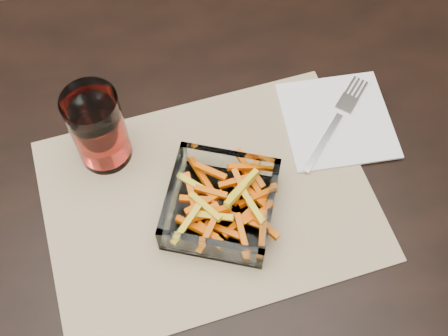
{
  "coord_description": "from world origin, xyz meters",
  "views": [
    {
      "loc": [
        -0.01,
        -0.32,
        1.46
      ],
      "look_at": [
        0.05,
        0.04,
        0.78
      ],
      "focal_mm": 45.0,
      "sensor_mm": 36.0,
      "label": 1
    }
  ],
  "objects_px": {
    "fork": "(337,120)",
    "tumbler": "(99,130)",
    "dining_table": "(194,235)",
    "glass_bowl": "(221,206)"
  },
  "relations": [
    {
      "from": "fork",
      "to": "tumbler",
      "type": "bearing_deg",
      "value": -140.11
    },
    {
      "from": "tumbler",
      "to": "fork",
      "type": "distance_m",
      "value": 0.35
    },
    {
      "from": "dining_table",
      "to": "tumbler",
      "type": "bearing_deg",
      "value": 133.79
    },
    {
      "from": "tumbler",
      "to": "glass_bowl",
      "type": "bearing_deg",
      "value": -39.42
    },
    {
      "from": "glass_bowl",
      "to": "fork",
      "type": "bearing_deg",
      "value": 30.98
    },
    {
      "from": "glass_bowl",
      "to": "dining_table",
      "type": "bearing_deg",
      "value": 167.65
    },
    {
      "from": "dining_table",
      "to": "tumbler",
      "type": "distance_m",
      "value": 0.22
    },
    {
      "from": "glass_bowl",
      "to": "fork",
      "type": "distance_m",
      "value": 0.23
    },
    {
      "from": "glass_bowl",
      "to": "tumbler",
      "type": "height_order",
      "value": "tumbler"
    },
    {
      "from": "dining_table",
      "to": "fork",
      "type": "bearing_deg",
      "value": 24.79
    }
  ]
}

